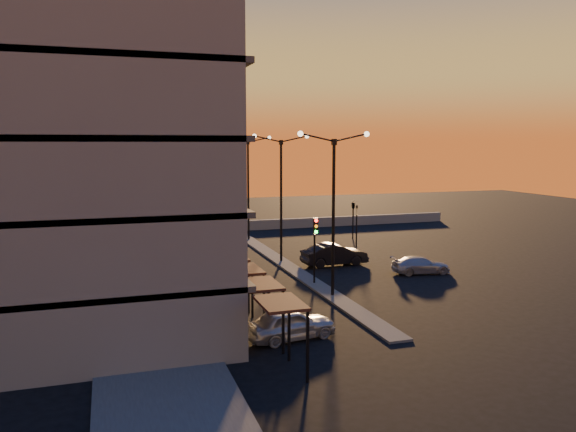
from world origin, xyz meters
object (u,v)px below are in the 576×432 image
(streetlamp_mid, at_px, (281,188))
(traffic_light_main, at_px, (315,240))
(car_sedan, at_px, (334,255))
(car_hatchback, at_px, (290,324))
(car_wagon, at_px, (421,265))

(streetlamp_mid, xyz_separation_m, traffic_light_main, (0.00, -7.13, -2.70))
(streetlamp_mid, xyz_separation_m, car_sedan, (3.38, -2.19, -4.80))
(car_hatchback, relative_size, car_wagon, 1.04)
(streetlamp_mid, distance_m, traffic_light_main, 7.62)
(streetlamp_mid, relative_size, car_sedan, 1.97)
(streetlamp_mid, bearing_deg, car_sedan, -32.86)
(car_sedan, distance_m, car_wagon, 6.27)
(car_wagon, bearing_deg, traffic_light_main, 104.30)
(streetlamp_mid, distance_m, car_wagon, 11.42)
(car_hatchback, bearing_deg, car_wagon, -61.53)
(traffic_light_main, xyz_separation_m, car_wagon, (8.00, 0.71, -2.30))
(car_hatchback, bearing_deg, car_sedan, -38.71)
(car_hatchback, relative_size, car_sedan, 0.86)
(streetlamp_mid, height_order, car_hatchback, streetlamp_mid)
(traffic_light_main, bearing_deg, streetlamp_mid, 90.00)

